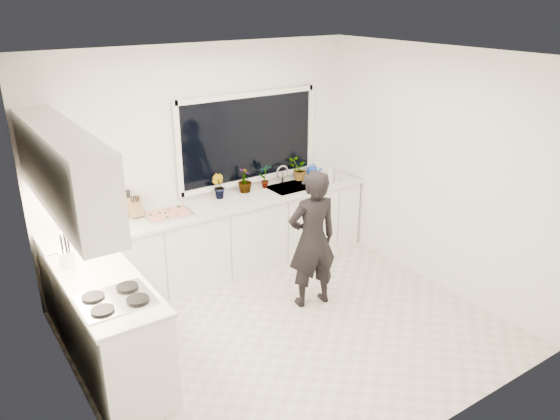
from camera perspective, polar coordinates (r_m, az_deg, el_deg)
floor at (r=5.70m, az=0.91°, el=-12.51°), size 4.00×3.50×0.02m
wall_back at (r=6.50m, az=-8.00°, el=5.02°), size 4.00×0.02×2.70m
wall_left at (r=4.33m, az=-21.43°, el=-5.18°), size 0.02×3.50×2.70m
wall_right at (r=6.37m, az=16.00°, el=4.03°), size 0.02×3.50×2.70m
ceiling at (r=4.73m, az=1.11°, el=15.83°), size 4.00×3.50×0.02m
window at (r=6.69m, az=-3.32°, el=7.46°), size 1.80×0.02×1.00m
base_cabinets_back at (r=6.56m, az=-6.37°, el=-3.24°), size 3.92×0.58×0.88m
base_cabinets_left at (r=5.13m, az=-17.26°, el=-11.89°), size 0.58×1.60×0.88m
countertop_back at (r=6.37m, az=-6.49°, el=0.48°), size 3.94×0.62×0.04m
countertop_left at (r=4.90m, az=-17.86°, el=-7.39°), size 0.62×1.60×0.04m
upper_cabinets at (r=4.83m, az=-21.74°, el=3.97°), size 0.34×2.10×0.70m
sink at (r=6.90m, az=1.18°, el=2.05°), size 0.58×0.42×0.14m
faucet at (r=7.01m, az=0.24°, el=3.74°), size 0.03×0.03×0.22m
stovetop at (r=4.58m, az=-16.82°, el=-8.91°), size 0.56×0.48×0.03m
person at (r=5.80m, az=3.40°, el=-3.08°), size 0.61×0.46×1.53m
pizza_tray at (r=6.10m, az=-11.55°, el=-0.47°), size 0.51×0.39×0.03m
pizza at (r=6.10m, az=-11.56°, el=-0.32°), size 0.46×0.35×0.01m
watering_can at (r=7.24m, az=3.38°, el=3.94°), size 0.15×0.15×0.13m
paper_towel_roll at (r=5.94m, az=-19.57°, el=-0.76°), size 0.12×0.12×0.26m
knife_block at (r=6.12m, az=-14.91°, el=0.24°), size 0.14×0.12×0.22m
utensil_crock at (r=5.21m, az=-21.35°, el=-4.81°), size 0.16×0.16×0.16m
picture_frame_large at (r=6.09m, az=-18.89°, el=-0.02°), size 0.22×0.07×0.28m
picture_frame_small at (r=6.16m, az=-16.47°, el=0.60°), size 0.24×0.12×0.30m
herb_plants at (r=6.84m, az=-1.15°, el=3.62°), size 1.42×0.27×0.31m
soap_bottles at (r=7.04m, az=5.43°, el=3.84°), size 0.21×0.14×0.27m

